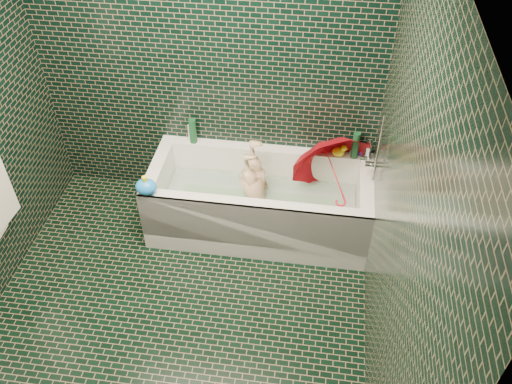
# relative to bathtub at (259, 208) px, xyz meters

# --- Properties ---
(floor) EXTENTS (2.80, 2.80, 0.00)m
(floor) POSITION_rel_bathtub_xyz_m (-0.45, -1.01, -0.21)
(floor) COLOR black
(floor) RESTS_ON ground
(wall_back) EXTENTS (2.80, 0.00, 2.80)m
(wall_back) POSITION_rel_bathtub_xyz_m (-0.45, 0.39, 1.04)
(wall_back) COLOR black
(wall_back) RESTS_ON floor
(wall_right) EXTENTS (0.00, 2.80, 2.80)m
(wall_right) POSITION_rel_bathtub_xyz_m (0.85, -1.01, 1.04)
(wall_right) COLOR black
(wall_right) RESTS_ON floor
(bathtub) EXTENTS (1.70, 0.75, 0.55)m
(bathtub) POSITION_rel_bathtub_xyz_m (0.00, 0.00, 0.00)
(bathtub) COLOR white
(bathtub) RESTS_ON floor
(bath_mat) EXTENTS (1.35, 0.47, 0.01)m
(bath_mat) POSITION_rel_bathtub_xyz_m (0.00, 0.02, -0.06)
(bath_mat) COLOR green
(bath_mat) RESTS_ON bathtub
(water) EXTENTS (1.48, 0.53, 0.00)m
(water) POSITION_rel_bathtub_xyz_m (0.00, 0.02, 0.09)
(water) COLOR silver
(water) RESTS_ON bathtub
(faucet) EXTENTS (0.18, 0.19, 0.55)m
(faucet) POSITION_rel_bathtub_xyz_m (0.81, 0.01, 0.56)
(faucet) COLOR silver
(faucet) RESTS_ON wall_right
(child) EXTENTS (0.99, 0.51, 0.30)m
(child) POSITION_rel_bathtub_xyz_m (-0.02, 0.01, 0.10)
(child) COLOR tan
(child) RESTS_ON bathtub
(umbrella) EXTENTS (0.82, 0.96, 0.82)m
(umbrella) POSITION_rel_bathtub_xyz_m (0.56, 0.11, 0.32)
(umbrella) COLOR red
(umbrella) RESTS_ON bathtub
(soap_bottle_a) EXTENTS (0.12, 0.12, 0.25)m
(soap_bottle_a) POSITION_rel_bathtub_xyz_m (0.72, 0.36, 0.34)
(soap_bottle_a) COLOR white
(soap_bottle_a) RESTS_ON bathtub
(soap_bottle_b) EXTENTS (0.12, 0.12, 0.20)m
(soap_bottle_b) POSITION_rel_bathtub_xyz_m (0.72, 0.35, 0.34)
(soap_bottle_b) COLOR #451E72
(soap_bottle_b) RESTS_ON bathtub
(soap_bottle_c) EXTENTS (0.14, 0.14, 0.18)m
(soap_bottle_c) POSITION_rel_bathtub_xyz_m (0.76, 0.35, 0.34)
(soap_bottle_c) COLOR #144725
(soap_bottle_c) RESTS_ON bathtub
(bottle_right_tall) EXTENTS (0.07, 0.07, 0.22)m
(bottle_right_tall) POSITION_rel_bathtub_xyz_m (0.70, 0.32, 0.45)
(bottle_right_tall) COLOR #144725
(bottle_right_tall) RESTS_ON bathtub
(bottle_right_pump) EXTENTS (0.05, 0.05, 0.18)m
(bottle_right_pump) POSITION_rel_bathtub_xyz_m (0.80, 0.30, 0.43)
(bottle_right_pump) COLOR silver
(bottle_right_pump) RESTS_ON bathtub
(bottle_left_tall) EXTENTS (0.08, 0.08, 0.21)m
(bottle_left_tall) POSITION_rel_bathtub_xyz_m (-0.58, 0.34, 0.45)
(bottle_left_tall) COLOR #144725
(bottle_left_tall) RESTS_ON bathtub
(bottle_left_short) EXTENTS (0.05, 0.05, 0.15)m
(bottle_left_short) POSITION_rel_bathtub_xyz_m (-0.60, 0.35, 0.41)
(bottle_left_short) COLOR white
(bottle_left_short) RESTS_ON bathtub
(rubber_duck) EXTENTS (0.13, 0.09, 0.10)m
(rubber_duck) POSITION_rel_bathtub_xyz_m (0.58, 0.32, 0.39)
(rubber_duck) COLOR yellow
(rubber_duck) RESTS_ON bathtub
(bath_toy) EXTENTS (0.18, 0.16, 0.15)m
(bath_toy) POSITION_rel_bathtub_xyz_m (-0.78, -0.32, 0.41)
(bath_toy) COLOR #1B84F5
(bath_toy) RESTS_ON bathtub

